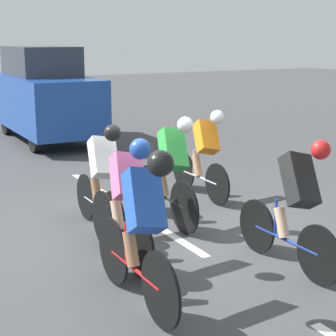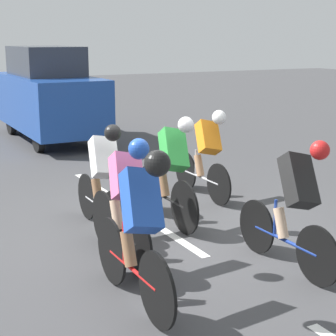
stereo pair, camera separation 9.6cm
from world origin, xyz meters
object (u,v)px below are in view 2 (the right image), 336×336
Objects in this scene: cyclist_white at (103,175)px; cyclist_blue at (139,224)px; cyclist_orange at (206,151)px; cyclist_green at (171,169)px; cyclist_pink at (125,198)px; support_car at (49,94)px; cyclist_black at (295,202)px.

cyclist_blue is at bearing 77.32° from cyclist_white.
cyclist_white is 0.99× the size of cyclist_orange.
cyclist_pink is (1.12, 0.98, -0.01)m from cyclist_green.
cyclist_orange is (-2.21, -1.85, -0.01)m from cyclist_pink.
cyclist_orange is at bearing -141.52° from cyclist_green.
support_car is at bearing -100.65° from cyclist_white.
cyclist_black is 1.01× the size of cyclist_pink.
cyclist_black is 1.87m from cyclist_pink.
cyclist_blue reaches higher than cyclist_orange.
support_car reaches higher than cyclist_pink.
cyclist_black is at bearing 122.16° from cyclist_white.
cyclist_white is 0.38× the size of support_car.
cyclist_pink is 0.38× the size of support_car.
cyclist_pink is at bearing 80.51° from cyclist_white.
cyclist_orange is (-1.10, -0.87, -0.02)m from cyclist_green.
support_car reaches higher than cyclist_blue.
cyclist_white is at bearing 79.35° from support_car.
cyclist_green is 1.49m from cyclist_pink.
cyclist_green is 0.40× the size of support_car.
cyclist_orange is at bearing -160.93° from cyclist_white.
cyclist_blue is (1.42, 2.01, 0.04)m from cyclist_green.
cyclist_black is at bearing -179.71° from cyclist_blue.
cyclist_green is at bearing 86.87° from support_car.
cyclist_white reaches higher than cyclist_orange.
cyclist_white is at bearing 19.07° from cyclist_orange.
cyclist_green reaches higher than cyclist_orange.
cyclist_white is at bearing -10.70° from cyclist_green.
cyclist_blue reaches higher than cyclist_pink.
cyclist_black is at bearing 102.55° from cyclist_green.
cyclist_pink is at bearing -106.16° from cyclist_blue.
cyclist_green is 1.03× the size of cyclist_pink.
cyclist_blue reaches higher than cyclist_white.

